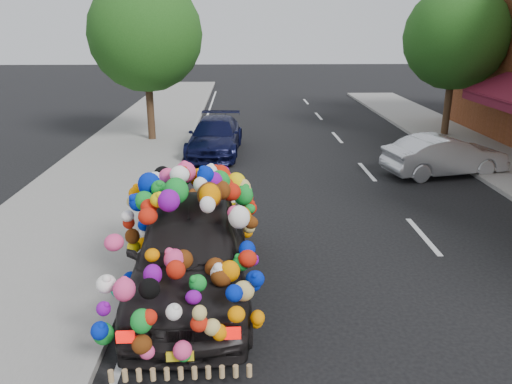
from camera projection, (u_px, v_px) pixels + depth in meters
The scene contains 9 objects.
ground at pixel (257, 238), 10.71m from camera, with size 100.00×100.00×0.00m, color black.
sidewalk at pixel (55, 238), 10.56m from camera, with size 4.00×60.00×0.12m, color gray.
kerb at pixel (147, 237), 10.62m from camera, with size 0.15×60.00×0.13m, color gray.
lane_markings at pixel (423, 236), 10.82m from camera, with size 6.00×50.00×0.01m, color silver, non-canonical shape.
tree_near_sidewalk at pixel (145, 34), 18.32m from camera, with size 4.20×4.20×6.13m.
tree_far_b at pixel (456, 38), 19.19m from camera, with size 4.00×4.00×5.90m.
plush_art_car at pixel (190, 230), 8.17m from camera, with size 2.39×4.96×2.25m.
navy_sedan at pixel (215, 136), 17.61m from camera, with size 1.74×4.27×1.24m, color black.
silver_hatchback at pixel (445, 156), 15.06m from camera, with size 1.28×3.68×1.21m, color #BABCC1.
Camera 1 is at (-0.35, -9.83, 4.35)m, focal length 35.00 mm.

